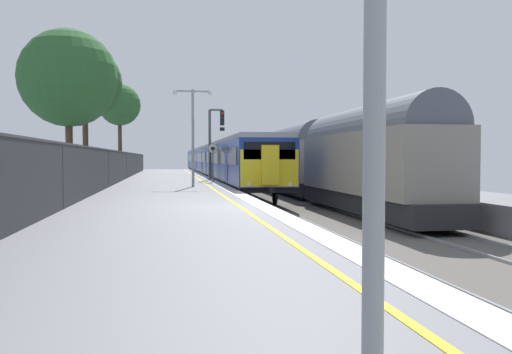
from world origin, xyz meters
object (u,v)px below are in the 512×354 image
(commuter_train_at_platform, at_px, (212,160))
(background_tree_left, at_px, (68,80))
(platform_lamp_mid, at_px, (193,129))
(background_tree_right, at_px, (120,106))
(freight_train_adjacent_track, at_px, (323,157))
(signal_gantry, at_px, (214,136))
(speed_limit_sign, at_px, (213,157))
(background_tree_centre, at_px, (83,85))

(commuter_train_at_platform, distance_m, background_tree_left, 30.52)
(platform_lamp_mid, relative_size, background_tree_right, 0.63)
(freight_train_adjacent_track, bearing_deg, platform_lamp_mid, -171.31)
(freight_train_adjacent_track, height_order, background_tree_left, background_tree_left)
(background_tree_left, bearing_deg, signal_gantry, 51.87)
(speed_limit_sign, bearing_deg, signal_gantry, 84.03)
(freight_train_adjacent_track, relative_size, background_tree_left, 3.55)
(freight_train_adjacent_track, relative_size, signal_gantry, 5.54)
(background_tree_right, bearing_deg, platform_lamp_mid, -74.75)
(speed_limit_sign, relative_size, background_tree_left, 0.31)
(signal_gantry, bearing_deg, background_tree_centre, -156.62)
(commuter_train_at_platform, distance_m, speed_limit_sign, 22.73)
(freight_train_adjacent_track, xyz_separation_m, platform_lamp_mid, (-7.29, -1.11, 1.45))
(commuter_train_at_platform, height_order, background_tree_centre, background_tree_centre)
(platform_lamp_mid, bearing_deg, background_tree_right, 105.25)
(signal_gantry, bearing_deg, speed_limit_sign, -95.97)
(signal_gantry, distance_m, background_tree_right, 13.69)
(freight_train_adjacent_track, relative_size, platform_lamp_mid, 5.33)
(commuter_train_at_platform, bearing_deg, platform_lamp_mid, -96.79)
(platform_lamp_mid, height_order, background_tree_centre, background_tree_centre)
(commuter_train_at_platform, xyz_separation_m, background_tree_left, (-9.17, -28.85, 3.88))
(signal_gantry, xyz_separation_m, background_tree_right, (-7.22, 11.25, 2.97))
(platform_lamp_mid, height_order, background_tree_right, background_tree_right)
(signal_gantry, height_order, background_tree_right, background_tree_right)
(background_tree_left, relative_size, background_tree_centre, 0.93)
(commuter_train_at_platform, bearing_deg, background_tree_right, -138.10)
(commuter_train_at_platform, xyz_separation_m, speed_limit_sign, (-1.85, -22.66, 0.26))
(freight_train_adjacent_track, height_order, background_tree_right, background_tree_right)
(commuter_train_at_platform, relative_size, background_tree_left, 8.41)
(speed_limit_sign, height_order, background_tree_left, background_tree_left)
(speed_limit_sign, bearing_deg, background_tree_left, -139.78)
(background_tree_left, relative_size, background_tree_right, 0.95)
(signal_gantry, bearing_deg, background_tree_right, 122.69)
(speed_limit_sign, relative_size, platform_lamp_mid, 0.47)
(commuter_train_at_platform, relative_size, background_tree_centre, 7.83)
(background_tree_right, bearing_deg, background_tree_centre, -92.98)
(speed_limit_sign, distance_m, background_tree_left, 10.25)
(speed_limit_sign, xyz_separation_m, background_tree_right, (-6.84, 14.87, 4.47))
(commuter_train_at_platform, distance_m, platform_lamp_mid, 27.85)
(freight_train_adjacent_track, distance_m, background_tree_centre, 14.66)
(background_tree_right, bearing_deg, signal_gantry, -57.31)
(commuter_train_at_platform, xyz_separation_m, freight_train_adjacent_track, (4.00, -26.49, 0.28))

